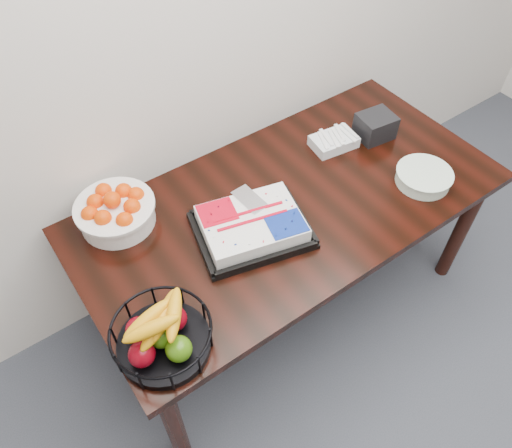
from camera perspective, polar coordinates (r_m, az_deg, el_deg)
table at (r=2.15m, az=3.85°, el=1.12°), size 1.80×0.90×0.75m
cake_tray at (r=1.93m, az=-0.52°, el=-0.20°), size 0.50×0.44×0.09m
tangerine_bowl at (r=2.01m, az=-15.88°, el=1.88°), size 0.32×0.32×0.20m
fruit_basket at (r=1.66m, az=-10.70°, el=-12.40°), size 0.33×0.33×0.17m
plate_stack at (r=2.25m, az=18.60°, el=5.10°), size 0.24×0.24×0.06m
fork_bag at (r=2.34m, az=8.88°, el=9.36°), size 0.22×0.16×0.06m
napkin_box at (r=2.41m, az=13.48°, el=10.82°), size 0.18×0.16×0.11m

